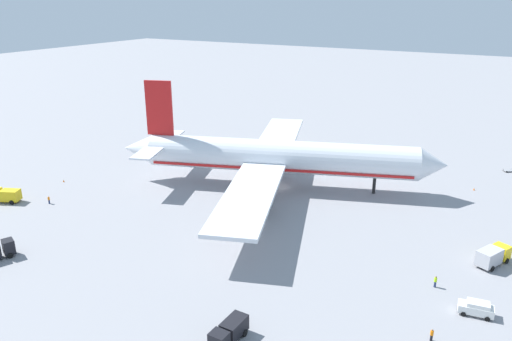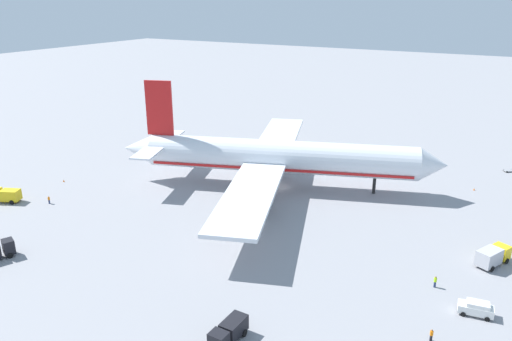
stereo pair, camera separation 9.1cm
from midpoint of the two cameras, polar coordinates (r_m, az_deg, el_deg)
name	(u,v)px [view 2 (the right image)]	position (r m, az deg, el deg)	size (l,w,h in m)	color
ground_plane	(280,187)	(108.02, 2.82, -1.94)	(600.00, 600.00, 0.00)	gray
airliner	(275,157)	(105.81, 2.24, 1.57)	(68.87, 73.43, 22.71)	silver
service_truck_0	(6,195)	(112.05, -27.17, -2.54)	(6.22, 4.36, 2.80)	yellow
service_truck_2	(493,256)	(85.71, 25.93, -8.92)	(4.96, 6.85, 2.86)	yellow
service_truck_5	(229,332)	(62.23, -3.18, -18.29)	(2.56, 6.00, 2.69)	black
service_van	(476,308)	(72.76, 24.33, -14.43)	(4.59, 2.53, 1.97)	white
baggage_cart_0	(421,154)	(136.98, 18.73, 1.84)	(2.96, 3.16, 0.40)	gray
baggage_cart_1	(509,171)	(132.12, 27.45, -0.01)	(2.94, 2.53, 0.40)	gray
ground_worker_0	(49,200)	(107.69, -22.99, -3.16)	(0.41, 0.41, 1.63)	navy
ground_worker_1	(435,282)	(76.73, 20.21, -12.07)	(0.56, 0.56, 1.79)	navy
ground_worker_2	(431,335)	(66.27, 19.83, -17.61)	(0.55, 0.55, 1.65)	black
traffic_cone_0	(474,189)	(116.16, 24.12, -2.00)	(0.36, 0.36, 0.55)	orange
traffic_cone_1	(64,181)	(119.11, -21.51, -1.11)	(0.36, 0.36, 0.55)	orange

